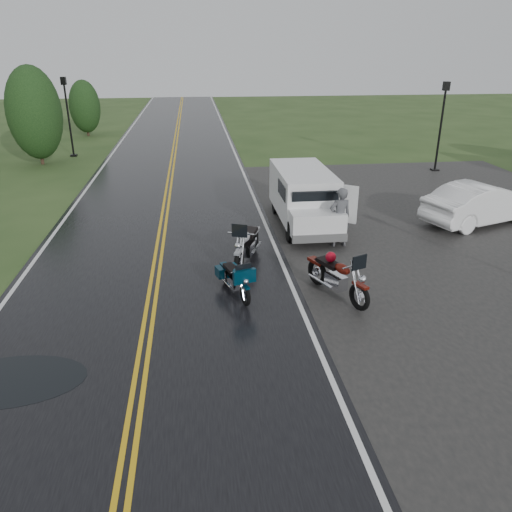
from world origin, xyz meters
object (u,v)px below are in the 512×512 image
Objects in this scene: lamp_post_far_right at (441,127)px; motorcycle_teal at (245,287)px; motorcycle_silver at (239,253)px; van_white at (291,213)px; sedan_white at (481,204)px; motorcycle_red at (360,287)px; lamp_post_far_left at (69,117)px; person_at_van at (340,218)px.

motorcycle_teal is at bearing -129.98° from lamp_post_far_right.
motorcycle_silver is 16.87m from lamp_post_far_right.
van_white reaches higher than sedan_white.
lamp_post_far_right is (9.69, 9.56, 1.28)m from van_white.
motorcycle_red is 8.96m from sedan_white.
lamp_post_far_right is at bearing 44.77° from van_white.
lamp_post_far_right reaches higher than motorcycle_teal.
sedan_white is at bearing 19.17° from motorcycle_red.
van_white reaches higher than motorcycle_silver.
motorcycle_red is 0.46× the size of van_white.
motorcycle_teal is 0.75× the size of motorcycle_silver.
lamp_post_far_left is (-8.46, 18.48, 1.58)m from motorcycle_silver.
van_white is 2.65× the size of person_at_van.
person_at_van reaches higher than sedan_white.
motorcycle_silver is at bearing 72.77° from motorcycle_teal.
motorcycle_teal is 1.89m from motorcycle_silver.
lamp_post_far_left is at bearing 135.07° from motorcycle_silver.
lamp_post_far_left is 21.14m from lamp_post_far_right.
motorcycle_teal is at bearing -69.79° from motorcycle_silver.
motorcycle_red reaches higher than motorcycle_teal.
motorcycle_silver is 4.01m from person_at_van.
person_at_van is (1.50, -0.56, -0.04)m from van_white.
lamp_post_far_right reaches higher than van_white.
sedan_white is 1.00× the size of lamp_post_far_left.
motorcycle_silver is 0.54× the size of lamp_post_far_left.
van_white reaches higher than person_at_van.
motorcycle_silver reaches higher than motorcycle_teal.
motorcycle_teal is at bearing 41.57° from person_at_van.
lamp_post_far_right is (11.69, 13.95, 1.75)m from motorcycle_teal.
motorcycle_teal is 22.12m from lamp_post_far_left.
person_at_van is at bearing 86.30° from sedan_white.
motorcycle_silver is 0.54× the size of sedan_white.
van_white is at bearing -135.39° from lamp_post_far_right.
motorcycle_teal is at bearing 100.95° from sedan_white.
motorcycle_silver is 1.26× the size of person_at_van.
lamp_post_far_left is at bearing 95.57° from motorcycle_teal.
lamp_post_far_right reaches higher than person_at_van.
motorcycle_silver is 20.38m from lamp_post_far_left.
motorcycle_teal is 18.28m from lamp_post_far_right.
lamp_post_far_left reaches higher than lamp_post_far_right.
van_white is at bearing 48.50° from motorcycle_teal.
sedan_white is 23.30m from lamp_post_far_left.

